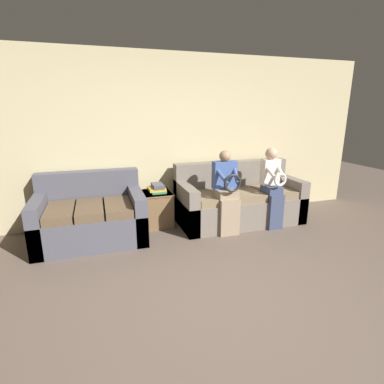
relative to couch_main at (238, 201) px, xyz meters
The scene contains 8 objects.
ground_plane 2.47m from the couch_main, 115.40° to the right, with size 14.00×14.00×0.00m, color brown.
wall_back 1.50m from the couch_main, 154.29° to the left, with size 6.92×0.06×2.55m.
couch_main is the anchor object (origin of this frame).
couch_side 2.22m from the couch_main, behind, with size 1.40×0.99×0.88m.
child_left_seated 0.61m from the couch_main, 135.78° to the right, with size 0.34×0.37×1.18m.
child_right_seated 0.61m from the couch_main, 43.76° to the right, with size 0.27×0.38×1.19m.
side_shelf 1.27m from the couch_main, behind, with size 0.43×0.49×0.52m.
book_stack 1.29m from the couch_main, behind, with size 0.25×0.29×0.13m.
Camera 1 is at (-1.02, -1.87, 1.73)m, focal length 28.00 mm.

